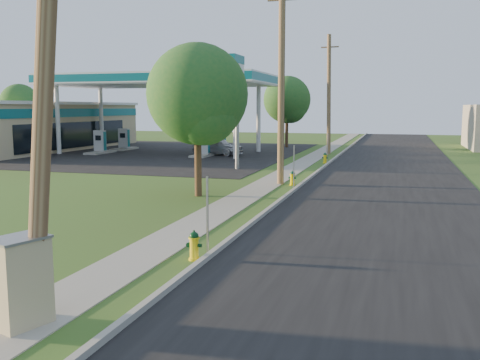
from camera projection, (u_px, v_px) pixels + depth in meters
name	position (u px, v px, depth m)	size (l,w,h in m)	color
ground_plane	(119.00, 309.00, 10.04)	(140.00, 140.00, 0.00)	#3C501F
road	(383.00, 218.00, 18.26)	(8.00, 120.00, 0.02)	black
curb	(269.00, 210.00, 19.39)	(0.15, 120.00, 0.15)	gray
sidewalk	(223.00, 209.00, 19.89)	(1.50, 120.00, 0.03)	#9A968C
forecourt	(139.00, 152.00, 44.95)	(26.00, 28.00, 0.02)	black
utility_pole_near	(45.00, 42.00, 8.61)	(1.40, 0.32, 9.48)	brown
utility_pole_mid	(281.00, 82.00, 25.69)	(1.40, 0.32, 9.80)	brown
utility_pole_far	(329.00, 94.00, 42.80)	(1.40, 0.32, 9.50)	brown
sign_post_near	(207.00, 215.00, 13.82)	(0.05, 0.04, 2.00)	gray
sign_post_mid	(294.00, 167.00, 25.03)	(0.05, 0.04, 2.00)	gray
sign_post_far	(327.00, 148.00, 36.62)	(0.05, 0.04, 2.00)	gray
gas_canopy	(160.00, 81.00, 43.60)	(18.18, 9.18, 6.40)	silver
fuel_pump_nw	(100.00, 145.00, 43.66)	(1.20, 3.20, 1.90)	gray
fuel_pump_ne	(203.00, 147.00, 41.12)	(1.20, 3.20, 1.90)	gray
fuel_pump_sw	(124.00, 142.00, 47.46)	(1.20, 3.20, 1.90)	gray
fuel_pump_se	(220.00, 144.00, 44.92)	(1.20, 3.20, 1.90)	gray
convenience_store	(28.00, 126.00, 47.77)	(10.40, 22.40, 4.25)	tan
price_pylon	(237.00, 79.00, 31.95)	(0.34, 2.04, 6.85)	gray
tree_verge	(199.00, 98.00, 22.18)	(4.24, 4.24, 6.43)	#392715
tree_lot	(288.00, 101.00, 50.09)	(4.42, 4.42, 6.70)	#392715
tree_back	(20.00, 105.00, 56.79)	(4.13, 4.13, 6.25)	#392715
hydrant_near	(194.00, 246.00, 13.18)	(0.38, 0.34, 0.76)	yellow
hydrant_mid	(292.00, 178.00, 25.89)	(0.38, 0.33, 0.72)	#E3C100
hydrant_far	(325.00, 158.00, 36.07)	(0.39, 0.35, 0.75)	yellow
utility_cabinet	(20.00, 282.00, 9.13)	(0.95, 1.09, 1.58)	tan
car_silver	(217.00, 146.00, 42.33)	(1.68, 4.17, 1.42)	#B2B4B9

